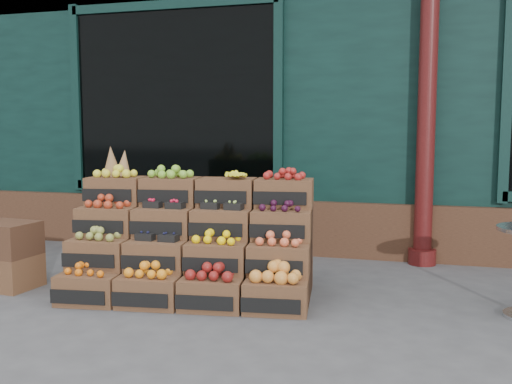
# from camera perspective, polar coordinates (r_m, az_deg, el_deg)

# --- Properties ---
(ground) EXTENTS (60.00, 60.00, 0.00)m
(ground) POSITION_cam_1_polar(r_m,az_deg,el_deg) (4.33, 0.05, -12.31)
(ground) COLOR #48484B
(ground) RESTS_ON ground
(shop_facade) EXTENTS (12.00, 6.24, 4.80)m
(shop_facade) POSITION_cam_1_polar(r_m,az_deg,el_deg) (9.19, 8.87, 12.54)
(shop_facade) COLOR black
(shop_facade) RESTS_ON ground
(crate_display) EXTENTS (2.08, 1.20, 1.24)m
(crate_display) POSITION_cam_1_polar(r_m,az_deg,el_deg) (4.86, -6.34, -5.63)
(crate_display) COLOR brown
(crate_display) RESTS_ON ground
(spare_crates) EXTENTS (0.61, 0.45, 0.58)m
(spare_crates) POSITION_cam_1_polar(r_m,az_deg,el_deg) (5.49, -23.97, -5.75)
(spare_crates) COLOR brown
(spare_crates) RESTS_ON ground
(shopkeeper) EXTENTS (0.79, 0.53, 2.15)m
(shopkeeper) POSITION_cam_1_polar(r_m,az_deg,el_deg) (6.98, -3.99, 3.72)
(shopkeeper) COLOR #17512C
(shopkeeper) RESTS_ON ground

